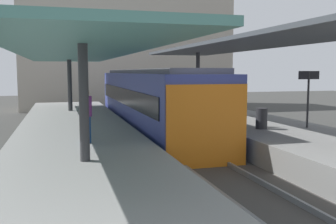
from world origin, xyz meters
name	(u,v)px	position (x,y,z in m)	size (l,w,h in m)	color
ground_plane	(175,152)	(0.00, 0.00, 0.00)	(80.00, 80.00, 0.00)	#383835
platform_left	(77,144)	(-3.80, 0.00, 0.50)	(4.40, 28.00, 1.00)	gray
platform_right	(261,135)	(3.80, 0.00, 0.50)	(4.40, 28.00, 1.00)	gray
track_ballast	(175,149)	(0.00, 0.00, 0.10)	(3.20, 28.00, 0.20)	#423F3D
rail_near_side	(157,146)	(-0.72, 0.00, 0.27)	(0.08, 28.00, 0.14)	slate
rail_far_side	(192,144)	(0.72, 0.00, 0.27)	(0.08, 28.00, 0.14)	slate
commuter_train	(150,101)	(0.00, 4.34, 1.73)	(2.78, 15.60, 3.10)	#38428C
canopy_left	(73,54)	(-3.80, 1.40, 3.90)	(4.18, 21.00, 3.01)	#333335
canopy_right	(247,45)	(3.80, 1.40, 4.38)	(4.18, 21.00, 3.50)	#333335
platform_bench	(213,105)	(3.22, 3.84, 1.46)	(1.40, 0.41, 0.86)	black
platform_sign	(309,86)	(4.97, -1.52, 2.62)	(0.90, 0.08, 2.21)	#262628
litter_bin	(262,118)	(3.06, -1.35, 1.40)	(0.44, 0.44, 0.80)	#2D2D30
passenger_near_bench	(238,105)	(2.50, -0.49, 1.85)	(0.36, 0.36, 1.63)	#386B3D
passenger_mid_platform	(86,115)	(-3.60, -2.50, 1.86)	(0.36, 0.36, 1.66)	navy
station_building_backdrop	(127,46)	(1.55, 20.00, 5.50)	(18.00, 6.00, 11.00)	#A89E8E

